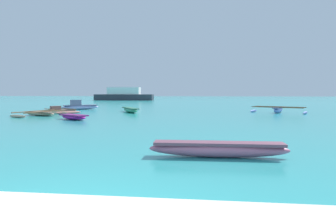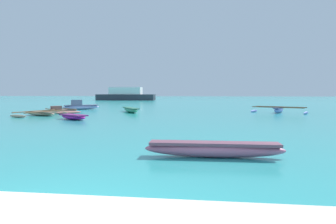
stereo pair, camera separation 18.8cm
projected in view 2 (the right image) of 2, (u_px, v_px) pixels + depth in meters
The scene contains 8 objects.
moored_boat_0 at pixel (74, 117), 19.15m from camera, with size 2.42×1.95×0.32m.
moored_boat_1 at pixel (131, 110), 25.88m from camera, with size 2.35×3.48×0.41m.
moored_boat_2 at pixel (60, 110), 25.44m from camera, with size 4.02×3.88×0.59m.
moored_boat_3 at pixel (80, 106), 30.05m from camera, with size 3.35×2.60×0.99m.
moored_boat_4 at pixel (279, 110), 25.15m from camera, with size 4.69×3.50×0.53m.
moored_boat_5 at pixel (214, 149), 8.06m from camera, with size 3.79×0.61×0.41m.
moored_boat_6 at pixel (41, 113), 22.33m from camera, with size 2.77×4.40×0.35m.
distant_ferry at pixel (126, 95), 64.34m from camera, with size 12.56×2.76×2.76m.
Camera 2 is at (2.23, -3.46, 1.76)m, focal length 32.00 mm.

